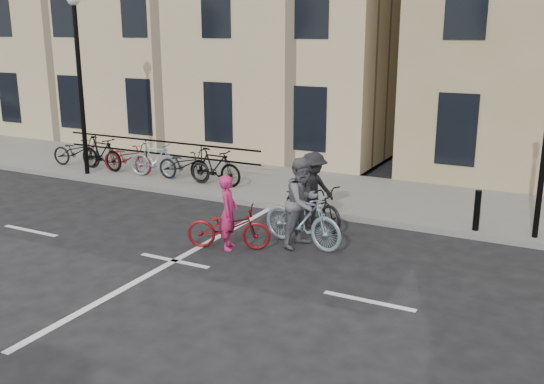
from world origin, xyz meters
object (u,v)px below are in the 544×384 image
at_px(lamp_post, 78,62).
at_px(cyclist_dark, 313,198).
at_px(cyclist_pink, 229,224).
at_px(cyclist_grey, 302,211).

relative_size(lamp_post, cyclist_dark, 2.57).
distance_m(cyclist_pink, cyclist_grey, 1.55).
bearing_deg(lamp_post, cyclist_pink, -24.89).
bearing_deg(lamp_post, cyclist_grey, -16.29).
bearing_deg(cyclist_grey, lamp_post, 86.41).
distance_m(lamp_post, cyclist_pink, 8.34).
height_order(lamp_post, cyclist_dark, lamp_post).
bearing_deg(cyclist_dark, cyclist_grey, -138.32).
distance_m(lamp_post, cyclist_grey, 9.13).
relative_size(cyclist_grey, cyclist_dark, 0.99).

